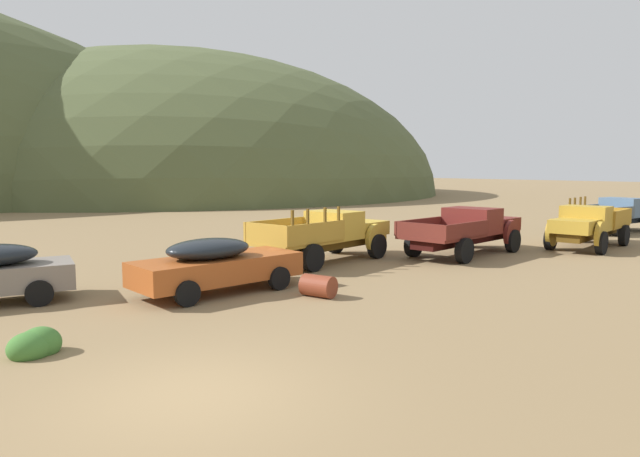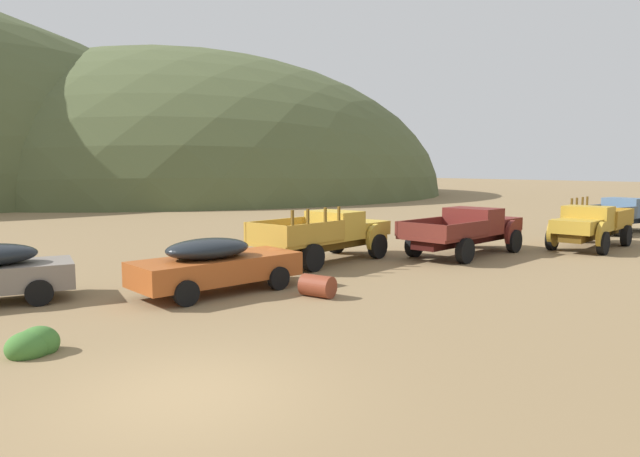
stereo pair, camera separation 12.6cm
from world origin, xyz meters
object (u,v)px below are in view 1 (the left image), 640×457
truck_faded_yellow (332,234)px  truck_mustard (586,226)px  oil_drum_foreground (318,286)px  truck_chalk_blue (620,214)px  car_oxide_orange (222,263)px  truck_oxblood (471,229)px

truck_faded_yellow → truck_mustard: (11.09, -3.52, -0.01)m
oil_drum_foreground → truck_chalk_blue: bearing=10.5°
car_oxide_orange → truck_faded_yellow: 6.44m
truck_oxblood → truck_chalk_blue: size_ratio=1.12×
car_oxide_orange → truck_faded_yellow: (5.77, 2.86, 0.18)m
truck_mustard → oil_drum_foreground: (-14.92, -1.41, -0.69)m
car_oxide_orange → truck_faded_yellow: bearing=17.4°
car_oxide_orange → truck_chalk_blue: bearing=-4.1°
truck_oxblood → truck_chalk_blue: 13.18m
truck_mustard → truck_chalk_blue: bearing=-175.4°
oil_drum_foreground → truck_mustard: bearing=5.4°
truck_faded_yellow → truck_chalk_blue: truck_faded_yellow is taller
truck_faded_yellow → truck_chalk_blue: 18.96m
truck_chalk_blue → truck_oxblood: bearing=-176.8°
truck_faded_yellow → truck_chalk_blue: bearing=-18.0°
truck_mustard → oil_drum_foreground: size_ratio=5.58×
truck_faded_yellow → truck_oxblood: (5.81, -1.68, -0.00)m
truck_chalk_blue → oil_drum_foreground: (-22.78, -4.21, -0.69)m
truck_faded_yellow → truck_mustard: size_ratio=1.08×
truck_chalk_blue → truck_faded_yellow: bearing=176.8°
car_oxide_orange → truck_mustard: 16.87m
car_oxide_orange → truck_chalk_blue: size_ratio=0.88×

